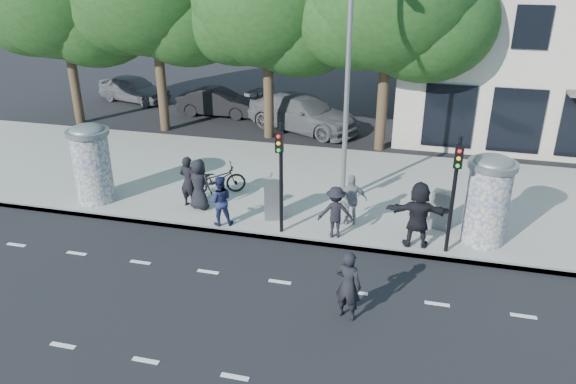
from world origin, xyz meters
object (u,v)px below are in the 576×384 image
(ped_b, at_px, (188,182))
(man_road, at_px, (348,285))
(street_lamp, at_px, (348,61))
(cabinet_right, at_px, (442,210))
(bicycle, at_px, (217,179))
(ped_e, at_px, (351,200))
(ad_column_left, at_px, (92,161))
(car_right, at_px, (303,113))
(car_mid, at_px, (218,102))
(ped_f, at_px, (418,215))
(traffic_pole_far, at_px, (455,184))
(cabinet_left, at_px, (274,200))
(ped_a, at_px, (199,184))
(traffic_pole_near, at_px, (281,168))
(ped_c, at_px, (220,201))
(ad_column_right, at_px, (488,198))
(ped_d, at_px, (335,212))
(car_left, at_px, (134,88))

(ped_b, distance_m, man_road, 7.39)
(street_lamp, height_order, cabinet_right, street_lamp)
(bicycle, bearing_deg, ped_e, -131.53)
(bicycle, bearing_deg, cabinet_right, -123.88)
(ad_column_left, bearing_deg, car_right, 62.75)
(man_road, relative_size, car_mid, 0.43)
(ped_f, bearing_deg, traffic_pole_far, 162.87)
(cabinet_left, height_order, car_mid, cabinet_left)
(street_lamp, relative_size, car_right, 1.44)
(cabinet_right, height_order, car_mid, car_mid)
(street_lamp, relative_size, ped_a, 4.71)
(traffic_pole_near, height_order, ped_c, traffic_pole_near)
(street_lamp, distance_m, ped_f, 5.20)
(ad_column_right, xyz_separation_m, car_right, (-7.45, 9.41, -0.73))
(bicycle, height_order, cabinet_right, cabinet_right)
(ped_d, bearing_deg, ad_column_left, -17.01)
(street_lamp, relative_size, ped_c, 5.04)
(traffic_pole_far, bearing_deg, ped_d, 177.23)
(ped_c, bearing_deg, car_left, -73.66)
(traffic_pole_near, height_order, car_right, traffic_pole_near)
(street_lamp, distance_m, car_mid, 12.36)
(ad_column_left, bearing_deg, cabinet_right, 3.86)
(street_lamp, relative_size, ped_d, 5.07)
(ad_column_left, height_order, ped_c, ad_column_left)
(car_right, bearing_deg, street_lamp, -135.80)
(ad_column_right, height_order, ped_d, ad_column_right)
(car_mid, bearing_deg, ped_d, -144.43)
(bicycle, bearing_deg, ad_column_right, -126.79)
(ad_column_left, relative_size, car_right, 0.48)
(ped_d, bearing_deg, car_mid, -68.46)
(ped_c, bearing_deg, ped_f, 160.34)
(traffic_pole_far, xyz_separation_m, ped_b, (-8.17, 1.04, -1.22))
(bicycle, bearing_deg, traffic_pole_near, -155.80)
(ped_c, height_order, cabinet_right, ped_c)
(ped_e, bearing_deg, traffic_pole_far, 142.45)
(bicycle, xyz_separation_m, cabinet_left, (2.40, -1.32, 0.09))
(ped_a, xyz_separation_m, car_right, (1.31, 9.37, -0.19))
(ad_column_right, distance_m, traffic_pole_far, 1.52)
(street_lamp, distance_m, ped_a, 6.09)
(traffic_pole_near, distance_m, car_right, 10.54)
(ad_column_right, xyz_separation_m, ped_e, (-3.86, 0.15, -0.58))
(ped_a, bearing_deg, cabinet_left, -171.00)
(ped_c, xyz_separation_m, ped_e, (3.87, 1.00, 0.01))
(ped_d, relative_size, car_right, 0.28)
(ped_f, height_order, cabinet_right, ped_f)
(ad_column_right, bearing_deg, ped_b, 179.16)
(cabinet_left, bearing_deg, ped_b, 158.60)
(ad_column_left, distance_m, car_left, 13.37)
(ped_e, bearing_deg, car_left, -58.34)
(ped_d, xyz_separation_m, ped_e, (0.34, 0.91, 0.02))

